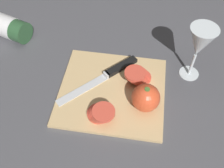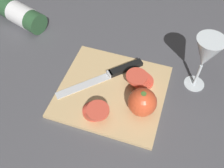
% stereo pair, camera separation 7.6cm
% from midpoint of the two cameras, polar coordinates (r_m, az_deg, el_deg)
% --- Properties ---
extents(ground_plane, '(3.00, 3.00, 0.00)m').
position_cam_midpoint_polar(ground_plane, '(0.81, -0.33, -0.73)').
color(ground_plane, '#4C4C51').
extents(cutting_board, '(0.31, 0.29, 0.01)m').
position_cam_midpoint_polar(cutting_board, '(0.79, 2.75, -1.72)').
color(cutting_board, tan).
rests_on(cutting_board, ground_plane).
extents(wine_bottle, '(0.35, 0.16, 0.08)m').
position_cam_midpoint_polar(wine_bottle, '(1.05, -17.98, 14.46)').
color(wine_bottle, '#2D5633').
rests_on(wine_bottle, ground_plane).
extents(wine_glass, '(0.08, 0.08, 0.19)m').
position_cam_midpoint_polar(wine_glass, '(0.77, 22.47, 5.72)').
color(wine_glass, silver).
rests_on(wine_glass, ground_plane).
extents(whole_tomato, '(0.08, 0.08, 0.08)m').
position_cam_midpoint_polar(whole_tomato, '(0.72, 9.63, -4.13)').
color(whole_tomato, '#DB4C28').
rests_on(whole_tomato, cutting_board).
extents(knife, '(0.22, 0.22, 0.01)m').
position_cam_midpoint_polar(knife, '(0.83, 3.79, 2.57)').
color(knife, silver).
rests_on(knife, cutting_board).
extents(tomato_slice_stack_near, '(0.08, 0.07, 0.04)m').
position_cam_midpoint_polar(tomato_slice_stack_near, '(0.72, -0.56, -6.06)').
color(tomato_slice_stack_near, '#DB4C38').
rests_on(tomato_slice_stack_near, cutting_board).
extents(tomato_slice_stack_far, '(0.08, 0.08, 0.05)m').
position_cam_midpoint_polar(tomato_slice_stack_far, '(0.79, 8.86, 0.90)').
color(tomato_slice_stack_far, '#DB4C38').
rests_on(tomato_slice_stack_far, cutting_board).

